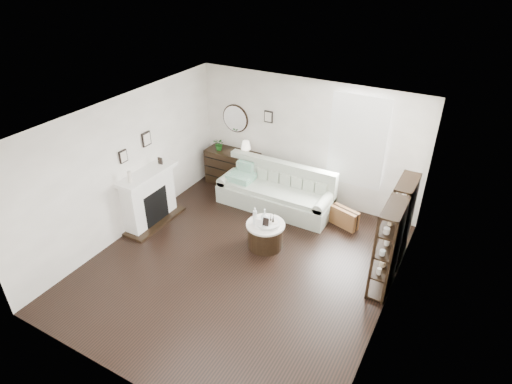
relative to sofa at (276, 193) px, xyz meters
The scene contains 18 objects.
room 1.79m from the sofa, 29.97° to the left, with size 5.50×5.50×5.50m.
fireplace 2.66m from the sofa, 137.90° to the right, with size 0.50×1.40×1.84m.
shelf_unit_far 2.77m from the sofa, 11.11° to the right, with size 0.30×0.80×1.60m.
shelf_unit_near 3.07m from the sofa, 28.03° to the right, with size 0.30×0.80×1.60m.
sofa is the anchor object (origin of this frame).
quilt 0.86m from the sofa, behind, with size 0.55×0.45×0.14m, color #279066.
suitcase 1.55m from the sofa, ahead, with size 0.59×0.20×0.39m, color brown.
dresser 1.40m from the sofa, 163.70° to the left, with size 1.25×0.54×0.84m.
table_lamp 1.26m from the sofa, 158.09° to the left, with size 0.22×0.22×0.34m, color #F4E5CD, non-canonical shape.
potted_plant 1.82m from the sofa, 168.37° to the left, with size 0.26×0.23×0.29m, color #184F16.
drum_table 1.45m from the sofa, 71.23° to the right, with size 0.73×0.73×0.50m.
pedestal_table 1.48m from the sofa, 69.52° to the right, with size 0.47×0.47×0.57m.
eiffel_drum 1.46m from the sofa, 67.53° to the right, with size 0.11×0.11×0.19m, color black, non-canonical shape.
bottle_drum 1.52m from the sofa, 78.91° to the right, with size 0.08×0.08×0.34m, color silver.
card_frame_drum 1.63m from the sofa, 75.01° to the right, with size 0.14×0.01×0.18m, color white.
eiffel_ped 1.51m from the sofa, 65.76° to the right, with size 0.10×0.10×0.17m, color black, non-canonical shape.
flask_ped 1.46m from the sofa, 72.32° to the right, with size 0.13×0.13×0.24m, color silver, non-canonical shape.
card_frame_ped 1.62m from the sofa, 70.38° to the right, with size 0.11×0.01×0.15m, color black.
Camera 1 is at (3.13, -5.08, 5.02)m, focal length 30.00 mm.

